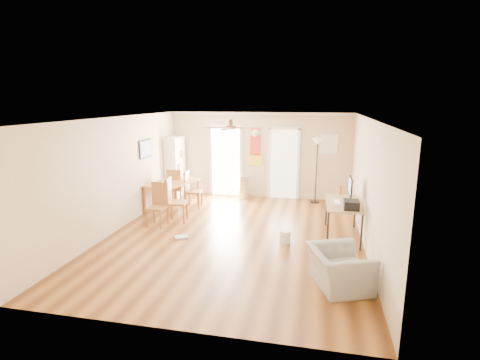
% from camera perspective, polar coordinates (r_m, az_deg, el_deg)
% --- Properties ---
extents(floor, '(7.00, 7.00, 0.00)m').
position_cam_1_polar(floor, '(8.30, -0.86, -8.65)').
color(floor, brown).
rests_on(floor, ground).
extents(ceiling, '(5.50, 7.00, 0.00)m').
position_cam_1_polar(ceiling, '(7.76, -0.92, 9.57)').
color(ceiling, silver).
rests_on(ceiling, floor).
extents(wall_back, '(5.50, 0.04, 2.60)m').
position_cam_1_polar(wall_back, '(11.31, 3.02, 3.84)').
color(wall_back, beige).
rests_on(wall_back, floor).
extents(wall_front, '(5.50, 0.04, 2.60)m').
position_cam_1_polar(wall_front, '(4.71, -10.39, -8.76)').
color(wall_front, beige).
rests_on(wall_front, floor).
extents(wall_left, '(0.04, 7.00, 2.60)m').
position_cam_1_polar(wall_left, '(8.94, -18.36, 0.91)').
color(wall_left, beige).
rests_on(wall_left, floor).
extents(wall_right, '(0.04, 7.00, 2.60)m').
position_cam_1_polar(wall_right, '(7.81, 19.19, -0.74)').
color(wall_right, beige).
rests_on(wall_right, floor).
extents(crown_molding, '(5.50, 7.00, 0.08)m').
position_cam_1_polar(crown_molding, '(7.76, -0.92, 9.27)').
color(crown_molding, white).
rests_on(crown_molding, wall_back).
extents(kitchen_doorway, '(0.90, 0.10, 2.10)m').
position_cam_1_polar(kitchen_doorway, '(11.55, -2.17, 2.77)').
color(kitchen_doorway, white).
rests_on(kitchen_doorway, wall_back).
extents(bathroom_doorway, '(0.80, 0.10, 2.10)m').
position_cam_1_polar(bathroom_doorway, '(11.25, 6.77, 2.43)').
color(bathroom_doorway, white).
rests_on(bathroom_doorway, wall_back).
extents(wall_decal, '(0.46, 0.03, 1.10)m').
position_cam_1_polar(wall_decal, '(11.28, 2.39, 5.10)').
color(wall_decal, red).
rests_on(wall_decal, wall_back).
extents(ac_grille, '(0.50, 0.04, 0.60)m').
position_cam_1_polar(ac_grille, '(11.11, 13.57, 5.43)').
color(ac_grille, white).
rests_on(ac_grille, wall_back).
extents(framed_poster, '(0.04, 0.66, 0.48)m').
position_cam_1_polar(framed_poster, '(10.08, -14.43, 4.70)').
color(framed_poster, black).
rests_on(framed_poster, wall_left).
extents(ceiling_fan, '(1.24, 1.24, 0.20)m').
position_cam_1_polar(ceiling_fan, '(7.48, -1.43, 8.15)').
color(ceiling_fan, '#593819').
rests_on(ceiling_fan, ceiling).
extents(bookshelf, '(0.42, 0.86, 1.86)m').
position_cam_1_polar(bookshelf, '(11.56, -9.97, 1.99)').
color(bookshelf, white).
rests_on(bookshelf, floor).
extents(dining_table, '(1.27, 1.70, 0.76)m').
position_cam_1_polar(dining_table, '(10.38, -10.43, -2.34)').
color(dining_table, '#9F6933').
rests_on(dining_table, floor).
extents(dining_chair_right_a, '(0.46, 0.46, 1.03)m').
position_cam_1_polar(dining_chair_right_a, '(10.35, -7.18, -1.48)').
color(dining_chair_right_a, olive).
rests_on(dining_chair_right_a, floor).
extents(dining_chair_right_b, '(0.51, 0.51, 1.10)m').
position_cam_1_polar(dining_chair_right_b, '(9.21, -9.69, -3.10)').
color(dining_chair_right_b, olive).
rests_on(dining_chair_right_b, floor).
extents(dining_chair_near, '(0.45, 0.45, 1.03)m').
position_cam_1_polar(dining_chair_near, '(9.00, -12.77, -3.84)').
color(dining_chair_near, '#A76735').
rests_on(dining_chair_near, floor).
extents(dining_chair_far, '(0.44, 0.44, 1.02)m').
position_cam_1_polar(dining_chair_far, '(10.82, -9.82, -0.98)').
color(dining_chair_far, '#A46F35').
rests_on(dining_chair_far, floor).
extents(trash_can, '(0.41, 0.41, 0.71)m').
position_cam_1_polar(trash_can, '(11.26, 0.60, -1.09)').
color(trash_can, silver).
rests_on(trash_can, floor).
extents(torchiere_lamp, '(0.40, 0.40, 1.89)m').
position_cam_1_polar(torchiere_lamp, '(10.91, 11.72, 1.38)').
color(torchiere_lamp, black).
rests_on(torchiere_lamp, floor).
extents(computer_desk, '(0.74, 1.47, 0.79)m').
position_cam_1_polar(computer_desk, '(8.43, 15.56, -5.95)').
color(computer_desk, '#A28758').
rests_on(computer_desk, floor).
extents(imac, '(0.15, 0.57, 0.53)m').
position_cam_1_polar(imac, '(8.40, 16.70, -1.42)').
color(imac, black).
rests_on(imac, computer_desk).
extents(keyboard, '(0.14, 0.38, 0.01)m').
position_cam_1_polar(keyboard, '(8.30, 14.82, -3.31)').
color(keyboard, white).
rests_on(keyboard, computer_desk).
extents(printer, '(0.30, 0.35, 0.18)m').
position_cam_1_polar(printer, '(7.85, 16.83, -3.68)').
color(printer, black).
rests_on(printer, computer_desk).
extents(orange_bottle, '(0.09, 0.09, 0.21)m').
position_cam_1_polar(orange_bottle, '(8.97, 15.28, -1.50)').
color(orange_bottle, '#CB5C12').
rests_on(orange_bottle, computer_desk).
extents(wastebasket_a, '(0.29, 0.29, 0.27)m').
position_cam_1_polar(wastebasket_a, '(7.95, 6.98, -8.70)').
color(wastebasket_a, silver).
rests_on(wastebasket_a, floor).
extents(floor_cloth, '(0.35, 0.33, 0.04)m').
position_cam_1_polar(floor_cloth, '(8.29, -9.09, -8.70)').
color(floor_cloth, '#A0A19B').
rests_on(floor_cloth, floor).
extents(armchair, '(1.14, 1.21, 0.64)m').
position_cam_1_polar(armchair, '(6.30, 15.10, -13.11)').
color(armchair, gray).
rests_on(armchair, floor).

